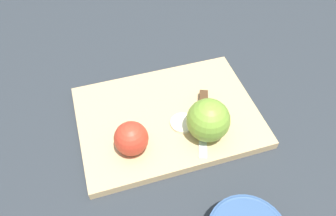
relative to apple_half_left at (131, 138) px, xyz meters
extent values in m
plane|color=#282D33|center=(0.09, 0.06, -0.05)|extent=(4.00, 4.00, 0.00)
cube|color=tan|center=(0.09, 0.06, -0.04)|extent=(0.39, 0.28, 0.02)
sphere|color=red|center=(0.00, 0.00, 0.00)|extent=(0.07, 0.07, 0.07)
cylinder|color=beige|center=(0.01, 0.00, 0.00)|extent=(0.02, 0.06, 0.06)
sphere|color=olive|center=(0.16, -0.01, 0.01)|extent=(0.09, 0.09, 0.09)
cylinder|color=beige|center=(0.16, -0.01, 0.01)|extent=(0.03, 0.08, 0.08)
cube|color=silver|center=(0.15, -0.01, -0.03)|extent=(0.05, 0.11, 0.00)
cube|color=#472D19|center=(0.18, 0.07, -0.02)|extent=(0.04, 0.06, 0.02)
cylinder|color=beige|center=(0.12, 0.03, -0.03)|extent=(0.05, 0.05, 0.01)
camera|label=1|loc=(-0.04, -0.37, 0.52)|focal=35.00mm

